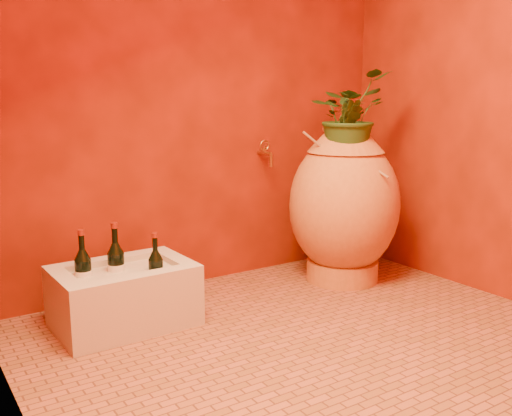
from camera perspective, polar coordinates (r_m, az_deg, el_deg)
floor at (r=2.75m, az=4.94°, el=-12.69°), size 2.50×2.50×0.00m
wall_back at (r=3.35m, az=-5.57°, el=13.57°), size 2.50×0.02×2.50m
wall_right at (r=3.43m, az=22.42°, el=12.73°), size 0.02×2.00×2.50m
amphora at (r=3.44m, az=8.80°, el=0.37°), size 0.67×0.67×0.94m
stone_basin at (r=2.89m, az=-13.06°, el=-8.65°), size 0.66×0.46×0.30m
wine_bottle_a at (r=2.81m, az=-9.97°, el=-6.30°), size 0.07×0.07×0.30m
wine_bottle_b at (r=2.87m, az=-13.80°, el=-5.76°), size 0.08×0.08×0.34m
wine_bottle_c at (r=2.83m, az=-16.87°, el=-6.29°), size 0.08×0.08×0.33m
wall_tap at (r=3.50m, az=1.00°, el=5.62°), size 0.07×0.15×0.16m
plant_main at (r=3.36m, az=9.24°, el=9.17°), size 0.54×0.49×0.50m
plant_side at (r=3.32m, az=8.80°, el=7.52°), size 0.26×0.25×0.37m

